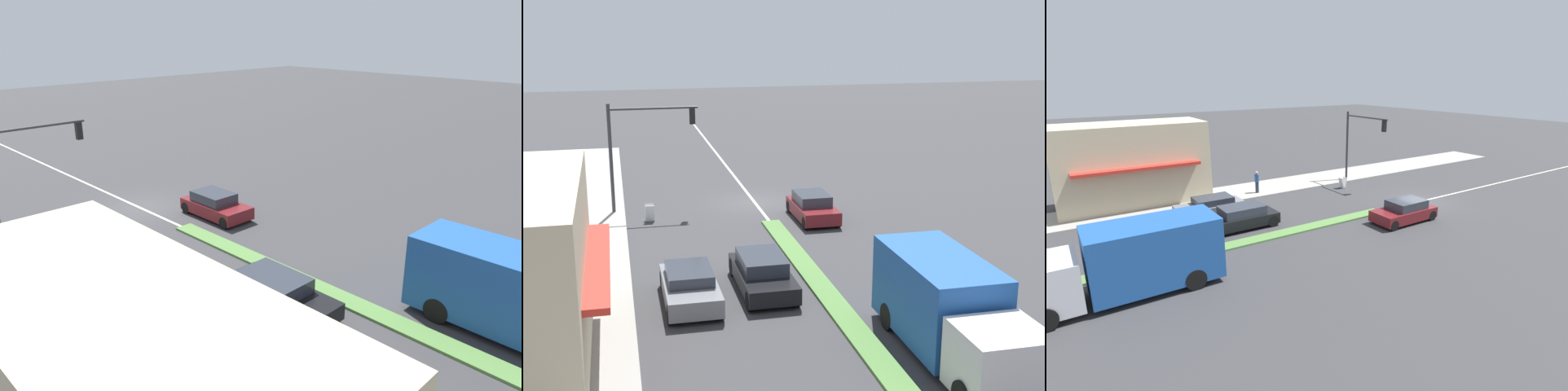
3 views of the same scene
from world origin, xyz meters
TOP-DOWN VIEW (x-y plane):
  - ground_plane at (0.00, 18.00)m, footprint 160.00×160.00m
  - lane_marking_center at (0.00, 0.00)m, footprint 0.16×60.00m
  - traffic_signal_main at (6.12, 0.61)m, footprint 4.59×0.34m
  - pedestrian at (7.98, 8.71)m, footprint 0.34×0.34m
  - warning_aframe_sign at (5.81, 2.36)m, footprint 0.45×0.53m
  - delivery_truck at (-2.20, 19.31)m, footprint 2.44×7.50m
  - suv_black at (2.20, 12.73)m, footprint 1.90×4.47m
  - sedan_maroon at (-2.20, 3.96)m, footprint 1.84×3.99m
  - suv_grey at (5.00, 13.41)m, footprint 1.90×4.15m

SIDE VIEW (x-z plane):
  - ground_plane at x=0.00m, z-range 0.00..0.00m
  - lane_marking_center at x=0.00m, z-range 0.00..0.01m
  - warning_aframe_sign at x=5.81m, z-range 0.01..0.84m
  - suv_grey at x=5.00m, z-range -0.01..1.25m
  - sedan_maroon at x=-2.20m, z-range -0.03..1.29m
  - suv_black at x=2.20m, z-range -0.02..1.30m
  - pedestrian at x=7.98m, z-range 0.16..1.78m
  - delivery_truck at x=-2.20m, z-range 0.03..2.90m
  - traffic_signal_main at x=6.12m, z-range 1.10..6.70m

